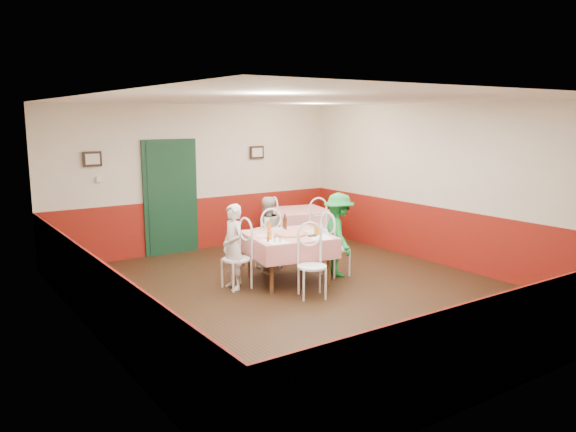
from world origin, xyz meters
TOP-DOWN VIEW (x-y plane):
  - floor at (0.00, 0.00)m, footprint 7.00×7.00m
  - ceiling at (0.00, 0.00)m, footprint 7.00×7.00m
  - back_wall at (0.00, 3.50)m, footprint 6.00×0.10m
  - front_wall at (0.00, -3.50)m, footprint 6.00×0.10m
  - left_wall at (-3.00, 0.00)m, footprint 0.10×7.00m
  - right_wall at (3.00, 0.00)m, footprint 0.10×7.00m
  - wainscot_back at (0.00, 3.48)m, footprint 6.00×0.03m
  - wainscot_front at (0.00, -3.48)m, footprint 6.00×0.03m
  - wainscot_left at (-2.98, 0.00)m, footprint 0.03×7.00m
  - wainscot_right at (2.98, 0.00)m, footprint 0.03×7.00m
  - door at (-0.60, 3.45)m, footprint 0.96×0.06m
  - picture_left at (-2.00, 3.45)m, footprint 0.32×0.03m
  - picture_right at (1.30, 3.45)m, footprint 0.32×0.03m
  - thermostat at (-1.90, 3.45)m, footprint 0.10×0.03m
  - main_table at (0.15, 0.65)m, footprint 1.42×1.42m
  - second_table at (1.65, 2.48)m, footprint 1.36×1.36m
  - chair_left at (-0.68, 0.80)m, footprint 0.44×0.44m
  - chair_right at (0.99, 0.49)m, footprint 0.42×0.42m
  - chair_far at (0.31, 1.48)m, footprint 0.50×0.50m
  - chair_near at (0.00, -0.19)m, footprint 0.55×0.55m
  - chair_second_a at (0.90, 2.48)m, footprint 0.51×0.51m
  - chair_second_b at (1.65, 1.73)m, footprint 0.51×0.51m
  - pizza at (0.16, 0.59)m, footprint 0.56×0.56m
  - plate_left at (-0.25, 0.72)m, footprint 0.29×0.29m
  - plate_right at (0.57, 0.57)m, footprint 0.29×0.29m
  - plate_far at (0.22, 1.03)m, footprint 0.29×0.29m
  - glass_a at (-0.28, 0.50)m, footprint 0.08×0.08m
  - glass_b at (0.49, 0.35)m, footprint 0.09×0.09m
  - glass_c at (0.09, 1.09)m, footprint 0.08×0.08m
  - beer_bottle at (0.33, 1.00)m, footprint 0.07×0.07m
  - shaker_a at (-0.33, 0.28)m, footprint 0.04×0.04m
  - shaker_b at (-0.27, 0.23)m, footprint 0.04×0.04m
  - shaker_c at (-0.39, 0.37)m, footprint 0.04×0.04m
  - menu_left at (-0.29, 0.33)m, footprint 0.32×0.41m
  - menu_right at (0.44, 0.20)m, footprint 0.43×0.48m
  - wallet at (0.37, 0.31)m, footprint 0.12×0.11m
  - diner_left at (-0.73, 0.81)m, footprint 0.33×0.48m
  - diner_far at (0.32, 1.53)m, footprint 0.63×0.51m
  - diner_right at (1.04, 0.49)m, footprint 0.80×1.00m

SIDE VIEW (x-z plane):
  - floor at x=0.00m, z-range 0.00..0.00m
  - main_table at x=0.15m, z-range -0.01..0.76m
  - second_table at x=1.65m, z-range -0.01..0.76m
  - chair_left at x=-0.68m, z-range 0.00..0.90m
  - chair_right at x=0.99m, z-range 0.00..0.90m
  - chair_far at x=0.31m, z-range 0.00..0.90m
  - chair_near at x=0.00m, z-range 0.00..0.90m
  - chair_second_a at x=0.90m, z-range 0.00..0.90m
  - chair_second_b at x=1.65m, z-range 0.00..0.90m
  - wainscot_back at x=0.00m, z-range 0.00..1.00m
  - wainscot_front at x=0.00m, z-range 0.00..1.00m
  - wainscot_left at x=-2.98m, z-range 0.00..1.00m
  - wainscot_right at x=2.98m, z-range 0.00..1.00m
  - diner_far at x=0.32m, z-range 0.00..1.23m
  - diner_left at x=-0.73m, z-range 0.00..1.29m
  - diner_right at x=1.04m, z-range 0.00..1.36m
  - menu_left at x=-0.29m, z-range 0.76..0.76m
  - menu_right at x=0.44m, z-range 0.76..0.76m
  - plate_left at x=-0.25m, z-range 0.76..0.77m
  - plate_right at x=0.57m, z-range 0.76..0.77m
  - plate_far at x=0.22m, z-range 0.76..0.77m
  - wallet at x=0.37m, z-range 0.76..0.78m
  - pizza at x=0.16m, z-range 0.76..0.79m
  - shaker_a at x=-0.33m, z-range 0.76..0.85m
  - shaker_b at x=-0.27m, z-range 0.76..0.85m
  - shaker_c at x=-0.39m, z-range 0.76..0.85m
  - glass_a at x=-0.28m, z-range 0.76..0.88m
  - glass_c at x=0.09m, z-range 0.76..0.89m
  - glass_b at x=0.49m, z-range 0.76..0.91m
  - beer_bottle at x=0.33m, z-range 0.76..0.99m
  - door at x=-0.60m, z-range 0.00..2.10m
  - back_wall at x=0.00m, z-range 0.00..2.80m
  - front_wall at x=0.00m, z-range 0.00..2.80m
  - left_wall at x=-3.00m, z-range 0.00..2.80m
  - right_wall at x=3.00m, z-range 0.00..2.80m
  - thermostat at x=-1.90m, z-range 1.45..1.55m
  - picture_left at x=-2.00m, z-range 1.72..1.98m
  - picture_right at x=1.30m, z-range 1.72..1.98m
  - ceiling at x=0.00m, z-range 2.80..2.80m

